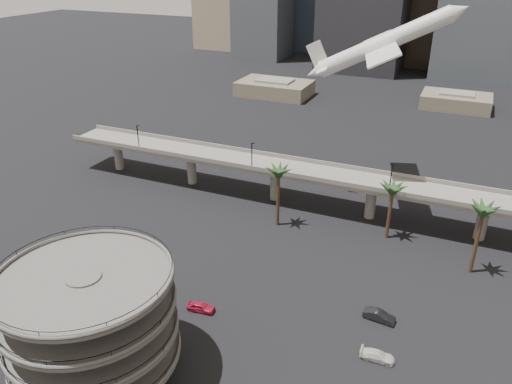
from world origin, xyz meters
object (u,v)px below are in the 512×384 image
at_px(parking_ramp, 91,317).
at_px(overpass, 322,178).
at_px(car_b, 379,316).
at_px(car_c, 377,356).
at_px(airborne_jet, 383,44).
at_px(car_a, 201,307).

bearing_deg(parking_ramp, overpass, 77.57).
bearing_deg(car_b, car_c, -165.08).
height_order(parking_ramp, car_c, parking_ramp).
distance_m(airborne_jet, car_b, 58.21).
bearing_deg(parking_ramp, car_b, 38.99).
bearing_deg(parking_ramp, airborne_jet, 74.07).
height_order(car_a, car_b, car_b).
bearing_deg(car_a, parking_ramp, 154.34).
bearing_deg(airborne_jet, car_c, -90.49).
relative_size(overpass, car_c, 26.91).
height_order(airborne_jet, car_c, airborne_jet).
bearing_deg(parking_ramp, car_a, 70.81).
bearing_deg(car_a, car_c, -95.01).
relative_size(overpass, car_b, 26.20).
xyz_separation_m(overpass, car_b, (19.54, -32.65, -6.52)).
relative_size(parking_ramp, overpass, 0.17).
relative_size(airborne_jet, car_b, 6.63).
relative_size(airborne_jet, car_c, 6.81).
bearing_deg(car_c, parking_ramp, 114.87).
relative_size(parking_ramp, car_b, 4.47).
bearing_deg(car_a, airborne_jet, -21.36).
height_order(airborne_jet, car_a, airborne_jet).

